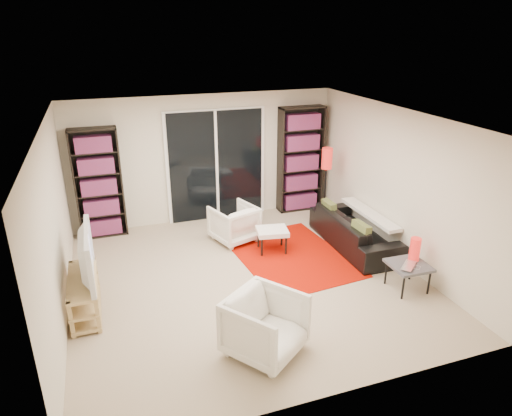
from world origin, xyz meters
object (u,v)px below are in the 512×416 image
(bookshelf_left, at_px, (99,184))
(tv_stand, at_px, (85,294))
(armchair_front, at_px, (265,326))
(floor_lamp, at_px, (327,166))
(sofa, at_px, (354,231))
(ottoman, at_px, (272,232))
(side_table, at_px, (409,267))
(bookshelf_right, at_px, (301,160))
(armchair_back, at_px, (234,223))

(bookshelf_left, height_order, tv_stand, bookshelf_left)
(armchair_front, height_order, floor_lamp, floor_lamp)
(sofa, distance_m, ottoman, 1.42)
(armchair_front, xyz_separation_m, side_table, (2.40, 0.62, -0.01))
(bookshelf_right, bearing_deg, ottoman, -127.20)
(floor_lamp, bearing_deg, side_table, -90.31)
(armchair_back, xyz_separation_m, floor_lamp, (1.90, 0.29, 0.78))
(bookshelf_left, height_order, floor_lamp, bookshelf_left)
(armchair_front, bearing_deg, tv_stand, 105.52)
(bookshelf_right, relative_size, ottoman, 3.69)
(tv_stand, bearing_deg, armchair_front, -38.02)
(bookshelf_right, distance_m, armchair_back, 2.10)
(sofa, relative_size, ottoman, 3.45)
(tv_stand, relative_size, ottoman, 1.99)
(tv_stand, xyz_separation_m, ottoman, (2.96, 0.83, 0.08))
(armchair_front, height_order, ottoman, armchair_front)
(tv_stand, xyz_separation_m, floor_lamp, (4.37, 1.72, 0.84))
(armchair_front, distance_m, side_table, 2.48)
(tv_stand, bearing_deg, sofa, 7.23)
(armchair_back, distance_m, side_table, 3.01)
(bookshelf_right, height_order, ottoman, bookshelf_right)
(tv_stand, distance_m, armchair_front, 2.49)
(bookshelf_right, height_order, armchair_front, bookshelf_right)
(tv_stand, xyz_separation_m, side_table, (4.36, -0.91, 0.10))
(sofa, relative_size, armchair_front, 2.46)
(bookshelf_left, height_order, ottoman, bookshelf_left)
(armchair_front, bearing_deg, bookshelf_right, 24.42)
(bookshelf_right, xyz_separation_m, floor_lamp, (0.20, -0.71, 0.06))
(bookshelf_left, distance_m, floor_lamp, 4.12)
(armchair_back, relative_size, floor_lamp, 0.49)
(bookshelf_left, bearing_deg, armchair_front, -67.55)
(bookshelf_left, xyz_separation_m, ottoman, (2.63, -1.60, -0.63))
(side_table, bearing_deg, bookshelf_right, 93.21)
(armchair_front, relative_size, side_table, 1.48)
(sofa, bearing_deg, armchair_front, 131.65)
(tv_stand, bearing_deg, bookshelf_right, 30.27)
(armchair_back, xyz_separation_m, ottoman, (0.48, -0.60, 0.02))
(side_table, bearing_deg, floor_lamp, 89.69)
(bookshelf_right, xyz_separation_m, sofa, (0.18, -1.88, -0.76))
(tv_stand, height_order, ottoman, tv_stand)
(bookshelf_left, distance_m, armchair_back, 2.46)
(bookshelf_right, height_order, armchair_back, bookshelf_right)
(armchair_front, xyz_separation_m, ottoman, (0.99, 2.37, -0.02))
(ottoman, bearing_deg, bookshelf_left, 148.69)
(armchair_back, height_order, side_table, armchair_back)
(armchair_front, bearing_deg, bookshelf_left, 75.99)
(armchair_back, relative_size, side_table, 1.32)
(bookshelf_right, xyz_separation_m, tv_stand, (-4.17, -2.44, -0.79))
(bookshelf_left, bearing_deg, side_table, -39.65)
(tv_stand, height_order, side_table, tv_stand)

